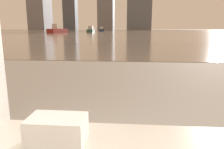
{
  "coord_description": "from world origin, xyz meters",
  "views": [
    {
      "loc": [
        0.14,
        -0.01,
        1.07
      ],
      "look_at": [
        -0.06,
        2.26,
        0.58
      ],
      "focal_mm": 35.0,
      "sensor_mm": 36.0,
      "label": 1
    }
  ],
  "objects": [
    {
      "name": "towel_stack",
      "position": [
        -0.19,
        0.88,
        0.62
      ],
      "size": [
        0.26,
        0.16,
        0.12
      ],
      "color": "white",
      "rests_on": "bathtub"
    },
    {
      "name": "harbor_boat_0",
      "position": [
        -14.76,
        43.84,
        0.66
      ],
      "size": [
        3.07,
        5.16,
        1.83
      ],
      "color": "maroon",
      "rests_on": "harbor_water"
    },
    {
      "name": "harbor_boat_1",
      "position": [
        -9.49,
        52.32,
        0.53
      ],
      "size": [
        1.42,
        3.96,
        1.48
      ],
      "color": "#335647",
      "rests_on": "harbor_water"
    },
    {
      "name": "harbor_boat_3",
      "position": [
        -8.96,
        67.79,
        0.51
      ],
      "size": [
        1.65,
        3.89,
        1.42
      ],
      "color": "navy",
      "rests_on": "harbor_water"
    },
    {
      "name": "harbor_water",
      "position": [
        0.0,
        62.0,
        0.01
      ],
      "size": [
        180.0,
        110.0,
        0.01
      ],
      "color": "gray",
      "rests_on": "ground_plane"
    }
  ]
}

